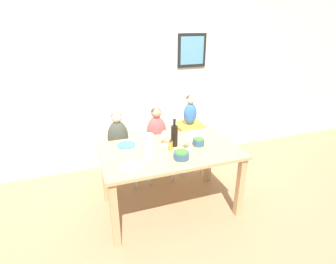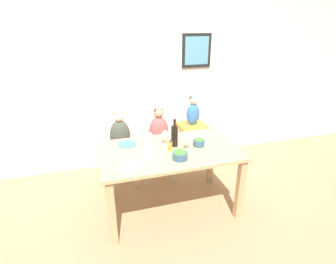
% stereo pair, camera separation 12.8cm
% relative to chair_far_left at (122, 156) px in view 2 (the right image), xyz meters
% --- Properties ---
extents(ground_plane, '(14.00, 14.00, 0.00)m').
position_rel_chair_far_left_xyz_m(ground_plane, '(0.45, -0.68, -0.39)').
color(ground_plane, '#9E7A56').
extents(wall_back, '(10.00, 0.09, 2.70)m').
position_rel_chair_far_left_xyz_m(wall_back, '(0.46, 0.56, 0.96)').
color(wall_back, beige).
rests_on(wall_back, ground_plane).
extents(dining_table, '(1.48, 0.87, 0.76)m').
position_rel_chair_far_left_xyz_m(dining_table, '(0.45, -0.68, 0.26)').
color(dining_table, tan).
rests_on(dining_table, ground_plane).
extents(chair_far_left, '(0.43, 0.42, 0.46)m').
position_rel_chair_far_left_xyz_m(chair_far_left, '(0.00, 0.00, 0.00)').
color(chair_far_left, silver).
rests_on(chair_far_left, ground_plane).
extents(chair_far_center, '(0.43, 0.42, 0.46)m').
position_rel_chair_far_left_xyz_m(chair_far_center, '(0.51, 0.00, 0.00)').
color(chair_far_center, silver).
rests_on(chair_far_center, ground_plane).
extents(chair_right_highchair, '(0.36, 0.36, 0.73)m').
position_rel_chair_far_left_xyz_m(chair_right_highchair, '(0.99, 0.00, 0.18)').
color(chair_right_highchair, silver).
rests_on(chair_right_highchair, ground_plane).
extents(person_child_left, '(0.26, 0.18, 0.55)m').
position_rel_chair_far_left_xyz_m(person_child_left, '(0.00, 0.00, 0.33)').
color(person_child_left, '#3D4238').
rests_on(person_child_left, chair_far_left).
extents(person_child_center, '(0.26, 0.18, 0.55)m').
position_rel_chair_far_left_xyz_m(person_child_center, '(0.51, 0.00, 0.33)').
color(person_child_center, '#C64C4C').
rests_on(person_child_center, chair_far_center).
extents(person_baby_right, '(0.18, 0.13, 0.41)m').
position_rel_chair_far_left_xyz_m(person_baby_right, '(0.99, 0.00, 0.55)').
color(person_baby_right, '#3366B2').
rests_on(person_baby_right, chair_right_highchair).
extents(wine_bottle, '(0.08, 0.08, 0.31)m').
position_rel_chair_far_left_xyz_m(wine_bottle, '(0.53, -0.61, 0.49)').
color(wine_bottle, black).
rests_on(wine_bottle, dining_table).
extents(paper_towel_roll, '(0.11, 0.11, 0.26)m').
position_rel_chair_far_left_xyz_m(paper_towel_roll, '(0.18, -0.80, 0.50)').
color(paper_towel_roll, white).
rests_on(paper_towel_roll, dining_table).
extents(wine_glass_near, '(0.08, 0.08, 0.17)m').
position_rel_chair_far_left_xyz_m(wine_glass_near, '(0.64, -0.75, 0.48)').
color(wine_glass_near, white).
rests_on(wine_glass_near, dining_table).
extents(wine_glass_far, '(0.08, 0.08, 0.17)m').
position_rel_chair_far_left_xyz_m(wine_glass_far, '(0.44, -0.56, 0.48)').
color(wine_glass_far, white).
rests_on(wine_glass_far, dining_table).
extents(salad_bowl_large, '(0.16, 0.16, 0.10)m').
position_rel_chair_far_left_xyz_m(salad_bowl_large, '(0.49, -0.91, 0.41)').
color(salad_bowl_large, '#335675').
rests_on(salad_bowl_large, dining_table).
extents(salad_bowl_small, '(0.13, 0.13, 0.10)m').
position_rel_chair_far_left_xyz_m(salad_bowl_small, '(0.79, -0.68, 0.41)').
color(salad_bowl_small, '#335675').
rests_on(salad_bowl_small, dining_table).
extents(dinner_plate_front_left, '(0.21, 0.21, 0.01)m').
position_rel_chair_far_left_xyz_m(dinner_plate_front_left, '(-0.01, -0.92, 0.37)').
color(dinner_plate_front_left, silver).
rests_on(dinner_plate_front_left, dining_table).
extents(dinner_plate_back_left, '(0.21, 0.21, 0.01)m').
position_rel_chair_far_left_xyz_m(dinner_plate_back_left, '(0.03, -0.43, 0.37)').
color(dinner_plate_back_left, teal).
rests_on(dinner_plate_back_left, dining_table).
extents(dinner_plate_back_right, '(0.21, 0.21, 0.01)m').
position_rel_chair_far_left_xyz_m(dinner_plate_back_right, '(0.89, -0.45, 0.37)').
color(dinner_plate_back_right, silver).
rests_on(dinner_plate_back_right, dining_table).
extents(condiment_bottle_hot_sauce, '(0.04, 0.04, 0.12)m').
position_rel_chair_far_left_xyz_m(condiment_bottle_hot_sauce, '(0.45, -0.70, 0.42)').
color(condiment_bottle_hot_sauce, '#BC8E33').
rests_on(condiment_bottle_hot_sauce, dining_table).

